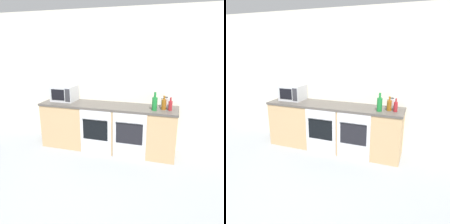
{
  "view_description": "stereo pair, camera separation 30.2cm",
  "coord_description": "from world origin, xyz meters",
  "views": [
    {
      "loc": [
        1.22,
        -1.9,
        1.91
      ],
      "look_at": [
        0.09,
        1.85,
        0.75
      ],
      "focal_mm": 35.0,
      "sensor_mm": 36.0,
      "label": 1
    },
    {
      "loc": [
        1.5,
        -1.8,
        1.91
      ],
      "look_at": [
        0.09,
        1.85,
        0.75
      ],
      "focal_mm": 35.0,
      "sensor_mm": 36.0,
      "label": 2
    }
  ],
  "objects": [
    {
      "name": "ground_plane",
      "position": [
        0.0,
        0.0,
        0.0
      ],
      "size": [
        16.0,
        16.0,
        0.0
      ],
      "primitive_type": "plane",
      "color": "gray"
    },
    {
      "name": "wall_back",
      "position": [
        0.0,
        2.17,
        1.3
      ],
      "size": [
        10.0,
        0.06,
        2.6
      ],
      "color": "silver",
      "rests_on": "ground_plane"
    },
    {
      "name": "counter_back",
      "position": [
        0.0,
        1.85,
        0.44
      ],
      "size": [
        2.58,
        0.62,
        0.88
      ],
      "color": "tan",
      "rests_on": "ground_plane"
    },
    {
      "name": "oven_left",
      "position": [
        -0.13,
        1.53,
        0.43
      ],
      "size": [
        0.58,
        0.06,
        0.84
      ],
      "color": "silver",
      "rests_on": "ground_plane"
    },
    {
      "name": "oven_right",
      "position": [
        0.5,
        1.53,
        0.43
      ],
      "size": [
        0.58,
        0.06,
        0.84
      ],
      "color": "silver",
      "rests_on": "ground_plane"
    },
    {
      "name": "microwave",
      "position": [
        -0.92,
        1.93,
        1.04
      ],
      "size": [
        0.46,
        0.38,
        0.31
      ],
      "color": "#B7BABF",
      "rests_on": "counter_back"
    },
    {
      "name": "bottle_green",
      "position": [
        0.88,
        1.73,
        1.01
      ],
      "size": [
        0.09,
        0.09,
        0.31
      ],
      "color": "#19722D",
      "rests_on": "counter_back"
    },
    {
      "name": "bottle_red",
      "position": [
        1.14,
        1.79,
        0.97
      ],
      "size": [
        0.07,
        0.07,
        0.23
      ],
      "color": "maroon",
      "rests_on": "counter_back"
    },
    {
      "name": "bottle_amber",
      "position": [
        1.03,
        1.82,
        0.98
      ],
      "size": [
        0.08,
        0.08,
        0.24
      ],
      "color": "#8C5114",
      "rests_on": "counter_back"
    },
    {
      "name": "kettle",
      "position": [
        1.05,
        1.96,
        0.98
      ],
      "size": [
        0.15,
        0.15,
        0.19
      ],
      "color": "#B7BABF",
      "rests_on": "counter_back"
    }
  ]
}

